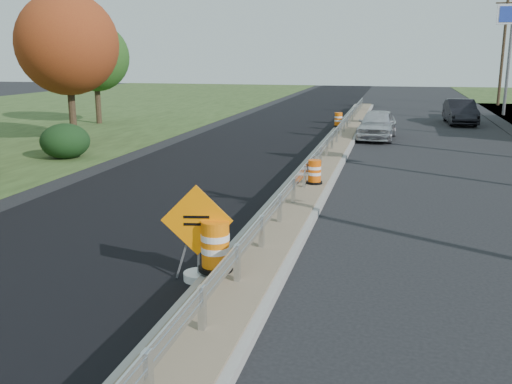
% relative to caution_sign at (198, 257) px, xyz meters
% --- Properties ---
extents(ground, '(140.00, 140.00, 0.00)m').
position_rel_caution_sign_xyz_m(ground, '(0.90, 5.65, -0.49)').
color(ground, black).
rests_on(ground, ground).
extents(milled_overlay, '(7.20, 120.00, 0.01)m').
position_rel_caution_sign_xyz_m(milled_overlay, '(-3.50, 15.65, -0.49)').
color(milled_overlay, black).
rests_on(milled_overlay, ground).
extents(median, '(1.60, 55.00, 0.23)m').
position_rel_caution_sign_xyz_m(median, '(0.90, 13.65, -0.38)').
color(median, gray).
rests_on(median, ground).
extents(guardrail, '(0.10, 46.15, 0.72)m').
position_rel_caution_sign_xyz_m(guardrail, '(0.90, 14.65, 0.24)').
color(guardrail, silver).
rests_on(guardrail, median).
extents(pylon_sign_north, '(2.20, 0.30, 7.90)m').
position_rel_caution_sign_xyz_m(pylon_sign_north, '(11.40, 35.65, 5.98)').
color(pylon_sign_north, slate).
rests_on(pylon_sign_north, ground).
extents(utility_pole_north, '(1.90, 0.26, 9.40)m').
position_rel_caution_sign_xyz_m(utility_pole_north, '(12.40, 44.65, 4.44)').
color(utility_pole_north, '#473523').
rests_on(utility_pole_north, ground).
extents(hedge_north, '(2.09, 2.09, 1.52)m').
position_rel_caution_sign_xyz_m(hedge_north, '(-10.10, 11.65, 0.27)').
color(hedge_north, black).
rests_on(hedge_north, ground).
extents(tree_near_red, '(4.95, 4.95, 7.35)m').
position_rel_caution_sign_xyz_m(tree_near_red, '(-12.10, 15.65, 4.37)').
color(tree_near_red, '#473523').
rests_on(tree_near_red, ground).
extents(tree_near_back, '(4.29, 4.29, 6.37)m').
position_rel_caution_sign_xyz_m(tree_near_back, '(-15.10, 23.65, 3.72)').
color(tree_near_back, '#473523').
rests_on(tree_near_back, ground).
extents(caution_sign, '(1.38, 0.59, 1.93)m').
position_rel_caution_sign_xyz_m(caution_sign, '(0.00, 0.00, 0.00)').
color(caution_sign, white).
rests_on(caution_sign, ground).
extents(barrel_median_near, '(0.68, 0.68, 1.00)m').
position_rel_caution_sign_xyz_m(barrel_median_near, '(0.35, 0.05, 0.22)').
color(barrel_median_near, black).
rests_on(barrel_median_near, median).
extents(barrel_median_mid, '(0.53, 0.53, 0.78)m').
position_rel_caution_sign_xyz_m(barrel_median_mid, '(1.14, 8.23, 0.11)').
color(barrel_median_mid, black).
rests_on(barrel_median_mid, median).
extents(barrel_median_far, '(0.56, 0.56, 0.82)m').
position_rel_caution_sign_xyz_m(barrel_median_far, '(0.35, 23.92, 0.13)').
color(barrel_median_far, black).
rests_on(barrel_median_far, median).
extents(barrel_shoulder_far, '(0.68, 0.68, 1.00)m').
position_rel_caution_sign_xyz_m(barrel_shoulder_far, '(7.90, 36.75, -0.01)').
color(barrel_shoulder_far, black).
rests_on(barrel_shoulder_far, ground).
extents(car_silver, '(2.13, 4.67, 1.55)m').
position_rel_caution_sign_xyz_m(car_silver, '(2.70, 20.86, 0.28)').
color(car_silver, silver).
rests_on(car_silver, ground).
extents(car_dark_mid, '(1.93, 4.86, 1.57)m').
position_rel_caution_sign_xyz_m(car_dark_mid, '(7.68, 29.07, 0.30)').
color(car_dark_mid, black).
rests_on(car_dark_mid, ground).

